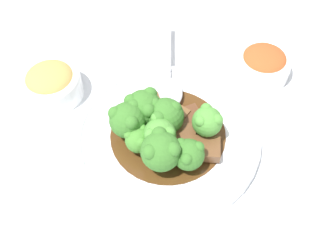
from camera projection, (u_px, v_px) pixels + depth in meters
The scene contains 18 objects.
ground_plane at pixel (168, 139), 0.59m from camera, with size 4.00×4.00×0.00m, color silver.
main_plate at pixel (168, 136), 0.58m from camera, with size 0.27×0.27×0.02m.
beef_strip_0 at pixel (192, 120), 0.58m from camera, with size 0.05×0.04×0.01m.
beef_strip_1 at pixel (203, 149), 0.54m from camera, with size 0.05×0.06×0.02m.
beef_strip_2 at pixel (183, 142), 0.55m from camera, with size 0.07×0.06×0.01m.
beef_strip_3 at pixel (165, 107), 0.59m from camera, with size 0.08×0.06×0.01m.
broccoli_floret_0 at pixel (144, 108), 0.56m from camera, with size 0.05×0.05×0.06m.
broccoli_floret_1 at pixel (160, 134), 0.53m from camera, with size 0.05×0.05×0.05m.
broccoli_floret_2 at pixel (188, 154), 0.52m from camera, with size 0.04×0.04×0.05m.
broccoli_floret_3 at pixel (127, 120), 0.54m from camera, with size 0.05×0.05×0.06m.
broccoli_floret_4 at pixel (207, 121), 0.54m from camera, with size 0.04×0.04×0.05m.
broccoli_floret_5 at pixel (163, 117), 0.55m from camera, with size 0.05×0.05×0.05m.
broccoli_floret_6 at pixel (138, 139), 0.54m from camera, with size 0.04×0.04×0.04m.
broccoli_floret_7 at pixel (161, 151), 0.51m from camera, with size 0.05×0.05×0.06m.
serving_spoon at pixel (169, 86), 0.61m from camera, with size 0.19×0.11×0.01m.
side_bowl_kimchi at pixel (263, 64), 0.64m from camera, with size 0.09×0.09×0.05m.
side_bowl_appetizer at pixel (51, 83), 0.62m from camera, with size 0.09×0.09×0.05m.
sauce_dish at pixel (263, 242), 0.49m from camera, with size 0.08×0.08×0.01m.
Camera 1 is at (0.29, -0.15, 0.49)m, focal length 42.00 mm.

